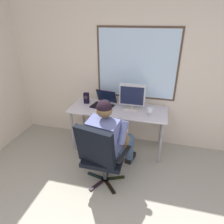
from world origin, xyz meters
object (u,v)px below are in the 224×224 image
Objects in this scene: office_chair at (100,153)px; laptop at (104,101)px; desk at (118,113)px; crt_monitor at (132,95)px; person_seated at (110,137)px; wine_glass at (150,110)px; desk_speaker at (86,98)px.

laptop reaches higher than office_chair.
laptop reaches higher than desk.
desk is at bearing -165.38° from crt_monitor.
person_seated is at bearing -68.20° from laptop.
crt_monitor reaches higher than office_chair.
person_seated is at bearing 78.89° from office_chair.
crt_monitor is at bearing 147.23° from wine_glass.
desk is 11.31× the size of wine_glass.
desk_speaker is (-0.31, 0.00, 0.03)m from laptop.
wine_glass is at bearing -32.77° from crt_monitor.
wine_glass is at bearing 55.97° from office_chair.
crt_monitor is 0.37m from wine_glass.
crt_monitor reaches higher than wine_glass.
wine_glass is (0.52, 0.77, 0.29)m from office_chair.
crt_monitor is at bearing 14.62° from desk.
person_seated is 0.96m from desk_speaker.
office_chair is at bearing -124.03° from wine_glass.
desk_speaker is at bearing 118.64° from office_chair.
person_seated reaches higher than wine_glass.
office_chair is 0.98m from wine_glass.
office_chair is at bearing -61.36° from desk_speaker.
desk is at bearing 88.78° from office_chair.
desk is 8.52× the size of desk_speaker.
desk_speaker is at bearing 179.88° from laptop.
office_chair is 7.05× the size of wine_glass.
person_seated reaches higher than crt_monitor.
desk is 0.55m from wine_glass.
office_chair is 2.42× the size of laptop.
laptop is (-0.26, 0.09, 0.14)m from desk.
desk is at bearing 165.29° from wine_glass.
office_chair is 1.05m from laptop.
wine_glass is at bearing -14.71° from desk.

